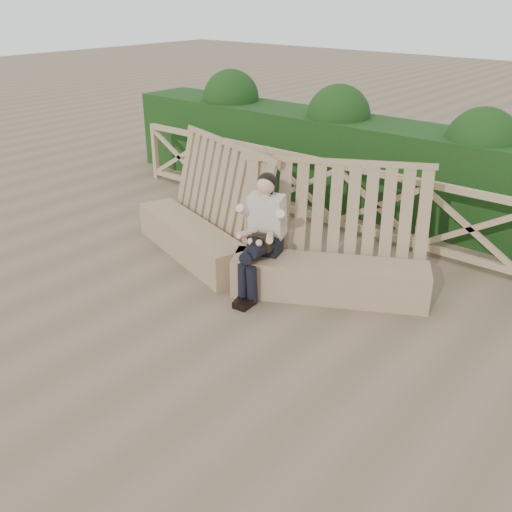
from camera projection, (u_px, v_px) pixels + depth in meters
The scene contains 5 objects.
ground at pixel (217, 335), 6.34m from camera, with size 60.00×60.00×0.00m, color brown.
bench at pixel (258, 245), 7.58m from camera, with size 4.57×1.83×1.62m.
woman at pixel (262, 231), 6.97m from camera, with size 0.55×0.96×1.52m.
guardrail at pixel (376, 206), 8.54m from camera, with size 10.10×0.09×1.10m.
hedge at pixel (414, 175), 9.29m from camera, with size 12.00×1.20×1.50m, color black.
Camera 1 is at (3.78, -3.84, 3.48)m, focal length 40.00 mm.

